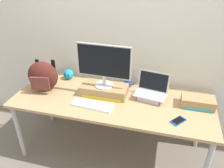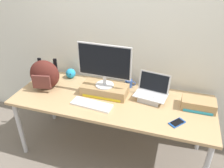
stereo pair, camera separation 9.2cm
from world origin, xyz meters
The scene contains 12 objects.
ground_plane centered at (0.00, 0.00, 0.00)m, with size 20.00×20.00×0.00m, color #70665B.
back_wall centered at (0.00, 0.50, 1.30)m, with size 7.00×0.10×2.60m, color silver.
desk centered at (0.00, 0.00, 0.68)m, with size 2.08×0.79×0.74m.
toner_box_yellow centered at (-0.10, 0.07, 0.80)m, with size 0.49×0.24×0.11m.
desktop_monitor centered at (-0.10, 0.07, 1.10)m, with size 0.57×0.20×0.46m.
open_laptop centered at (0.39, 0.12, 0.80)m, with size 0.36×0.26×0.27m.
external_keyboard centered at (-0.16, -0.17, 0.75)m, with size 0.43×0.17×0.02m.
messenger_backpack centered at (-0.78, 0.00, 0.91)m, with size 0.36×0.29×0.33m.
coffee_mug centered at (0.11, 0.30, 0.79)m, with size 0.13×0.08×0.09m.
cell_phone centered at (0.68, -0.20, 0.75)m, with size 0.15×0.16×0.01m.
plush_toy centered at (-0.62, 0.30, 0.80)m, with size 0.12×0.12×0.12m.
toner_box_cyan centered at (0.85, 0.09, 0.79)m, with size 0.32×0.18×0.10m.
Camera 1 is at (0.50, -1.91, 2.06)m, focal length 36.11 mm.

